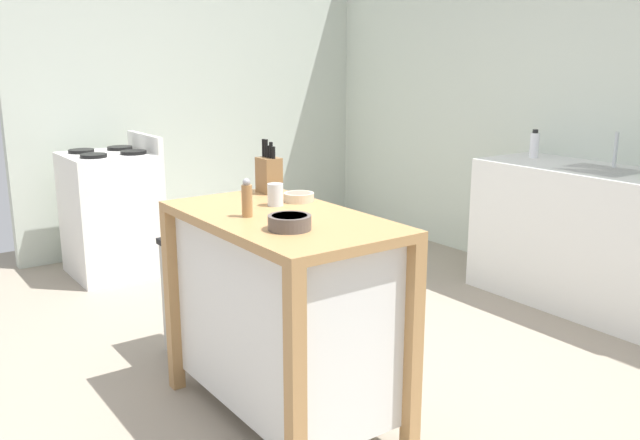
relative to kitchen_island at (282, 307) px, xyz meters
The scene contains 14 objects.
ground_plane 0.56m from the kitchen_island, 147.40° to the left, with size 6.61×6.61×0.00m, color gray.
wall_back 2.77m from the kitchen_island, 93.93° to the left, with size 5.61×0.10×2.60m, color silver.
wall_left 3.28m from the kitchen_island, 160.05° to the left, with size 0.10×3.14×2.60m, color beige.
kitchen_island is the anchor object (origin of this frame).
knife_block 0.69m from the kitchen_island, 154.41° to the left, with size 0.11×0.09×0.25m.
bowl_stoneware_deep 0.50m from the kitchen_island, 24.35° to the right, with size 0.17×0.17×0.06m.
bowl_ceramic_small 0.51m from the kitchen_island, 129.90° to the left, with size 0.14×0.14×0.04m.
drinking_cup 0.49m from the kitchen_island, 154.99° to the left, with size 0.07×0.07×0.10m.
pepper_grinder 0.50m from the kitchen_island, 112.28° to the right, with size 0.04×0.04×0.16m.
trash_bin 0.82m from the kitchen_island, behind, with size 0.36×0.28×0.63m.
sink_counter 2.30m from the kitchen_island, 90.05° to the left, with size 1.52×0.60×0.89m.
sink_faucet 2.49m from the kitchen_island, 90.05° to the left, with size 0.02×0.02×0.22m.
bottle_dish_soap 2.49m from the kitchen_island, 103.09° to the left, with size 0.06×0.06×0.19m.
stove 2.44m from the kitchen_island, behind, with size 0.60×0.60×1.01m.
Camera 1 is at (2.49, -1.56, 1.56)m, focal length 37.84 mm.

